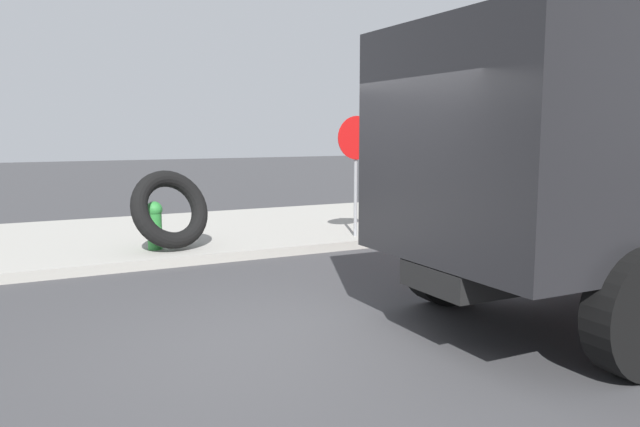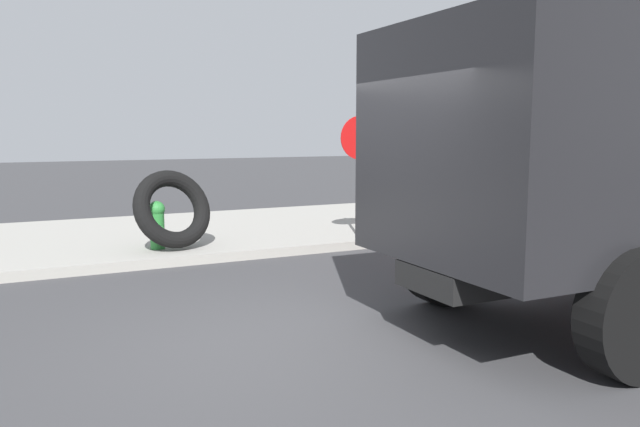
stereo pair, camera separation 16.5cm
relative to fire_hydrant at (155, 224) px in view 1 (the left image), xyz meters
name	(u,v)px [view 1 (the left image)]	position (x,y,z in m)	size (l,w,h in m)	color
ground_plane	(296,350)	(0.22, -4.79, -0.56)	(80.00, 80.00, 0.00)	#38383A
sidewalk_curb	(147,237)	(0.22, 1.71, -0.48)	(36.00, 5.00, 0.15)	#99968E
fire_hydrant	(155,224)	(0.00, 0.00, 0.00)	(0.26, 0.59, 0.77)	#2D8438
loose_tire	(170,209)	(0.22, -0.12, 0.24)	(1.29, 1.29, 0.26)	black
stop_sign	(357,153)	(3.46, -0.39, 1.07)	(0.76, 0.08, 2.13)	gray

